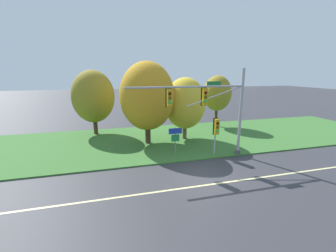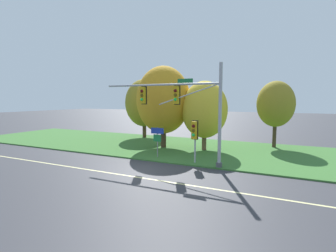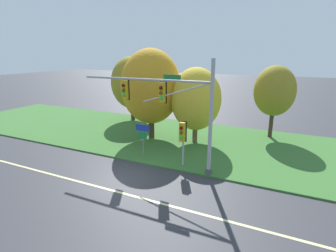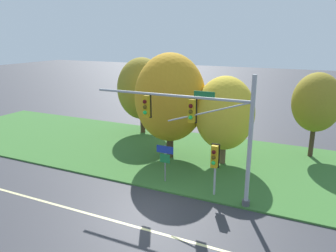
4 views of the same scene
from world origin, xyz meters
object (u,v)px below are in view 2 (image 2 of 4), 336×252
tree_left_of_mast (163,100)px  tree_behind_signpost (205,110)px  traffic_signal_mast (183,103)px  route_sign_post (157,137)px  tree_mid_verge (276,104)px  pedestrian_signal_near_kerb (194,133)px  tree_nearest_road (144,103)px

tree_left_of_mast → tree_behind_signpost: tree_left_of_mast is taller
traffic_signal_mast → route_sign_post: size_ratio=3.94×
route_sign_post → tree_left_of_mast: (-1.47, 3.90, 2.79)m
traffic_signal_mast → tree_left_of_mast: size_ratio=1.22×
traffic_signal_mast → tree_mid_verge: size_ratio=1.49×
pedestrian_signal_near_kerb → tree_nearest_road: bearing=136.3°
tree_left_of_mast → tree_mid_verge: tree_left_of_mast is taller
tree_nearest_road → tree_left_of_mast: bearing=-43.7°
traffic_signal_mast → route_sign_post: (-2.49, 0.86, -2.61)m
tree_nearest_road → tree_left_of_mast: 6.72m
route_sign_post → pedestrian_signal_near_kerb: bearing=-9.8°
tree_behind_signpost → tree_mid_verge: 6.78m
tree_left_of_mast → tree_behind_signpost: bearing=6.9°
tree_nearest_road → tree_left_of_mast: (4.85, -4.64, 0.37)m
route_sign_post → tree_mid_verge: size_ratio=0.38×
tree_behind_signpost → tree_mid_verge: size_ratio=0.99×
tree_mid_verge → pedestrian_signal_near_kerb: bearing=-117.0°
route_sign_post → tree_mid_verge: 11.67m
tree_left_of_mast → traffic_signal_mast: bearing=-50.3°
traffic_signal_mast → tree_nearest_road: bearing=133.1°
traffic_signal_mast → tree_nearest_road: traffic_signal_mast is taller
traffic_signal_mast → tree_left_of_mast: 6.19m
tree_left_of_mast → tree_mid_verge: 10.26m
pedestrian_signal_near_kerb → tree_behind_signpost: (-0.89, 4.91, 1.37)m
route_sign_post → tree_behind_signpost: tree_behind_signpost is taller
route_sign_post → tree_nearest_road: 10.90m
tree_behind_signpost → tree_mid_verge: bearing=36.4°
traffic_signal_mast → tree_behind_signpost: (-0.18, 5.22, -0.65)m
pedestrian_signal_near_kerb → tree_mid_verge: 10.19m
pedestrian_signal_near_kerb → route_sign_post: size_ratio=1.29×
route_sign_post → tree_left_of_mast: 5.02m
tree_nearest_road → tree_behind_signpost: tree_nearest_road is taller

